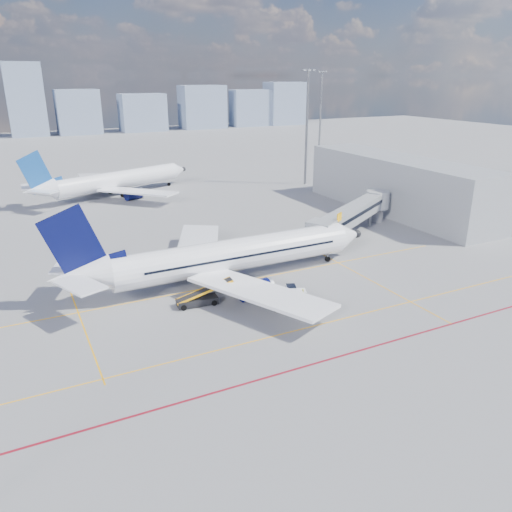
{
  "coord_description": "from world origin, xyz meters",
  "views": [
    {
      "loc": [
        -24.59,
        -43.9,
        24.05
      ],
      "look_at": [
        0.25,
        5.56,
        4.0
      ],
      "focal_mm": 35.0,
      "sensor_mm": 36.0,
      "label": 1
    }
  ],
  "objects_px": {
    "cargo_dolly": "(287,300)",
    "baggage_tug": "(294,293)",
    "second_aircraft": "(113,181)",
    "ramp_worker": "(303,296)",
    "belt_loader": "(199,299)",
    "main_aircraft": "(223,257)"
  },
  "relations": [
    {
      "from": "second_aircraft",
      "to": "ramp_worker",
      "type": "height_order",
      "value": "second_aircraft"
    },
    {
      "from": "baggage_tug",
      "to": "belt_loader",
      "type": "xyz_separation_m",
      "value": [
        -10.18,
        3.49,
        -0.15
      ]
    },
    {
      "from": "second_aircraft",
      "to": "cargo_dolly",
      "type": "height_order",
      "value": "second_aircraft"
    },
    {
      "from": "cargo_dolly",
      "to": "belt_loader",
      "type": "distance_m",
      "value": 9.87
    },
    {
      "from": "belt_loader",
      "to": "main_aircraft",
      "type": "bearing_deg",
      "value": 49.57
    },
    {
      "from": "cargo_dolly",
      "to": "baggage_tug",
      "type": "bearing_deg",
      "value": 67.68
    },
    {
      "from": "belt_loader",
      "to": "ramp_worker",
      "type": "distance_m",
      "value": 11.61
    },
    {
      "from": "second_aircraft",
      "to": "ramp_worker",
      "type": "bearing_deg",
      "value": -103.3
    },
    {
      "from": "belt_loader",
      "to": "baggage_tug",
      "type": "bearing_deg",
      "value": -13.22
    },
    {
      "from": "second_aircraft",
      "to": "ramp_worker",
      "type": "relative_size",
      "value": 21.98
    },
    {
      "from": "cargo_dolly",
      "to": "ramp_worker",
      "type": "relative_size",
      "value": 2.32
    },
    {
      "from": "main_aircraft",
      "to": "baggage_tug",
      "type": "distance_m",
      "value": 10.09
    },
    {
      "from": "main_aircraft",
      "to": "cargo_dolly",
      "type": "bearing_deg",
      "value": -72.67
    },
    {
      "from": "second_aircraft",
      "to": "baggage_tug",
      "type": "relative_size",
      "value": 12.99
    },
    {
      "from": "second_aircraft",
      "to": "baggage_tug",
      "type": "distance_m",
      "value": 62.16
    },
    {
      "from": "main_aircraft",
      "to": "ramp_worker",
      "type": "xyz_separation_m",
      "value": [
        5.5,
        -9.64,
        -2.37
      ]
    },
    {
      "from": "baggage_tug",
      "to": "cargo_dolly",
      "type": "xyz_separation_m",
      "value": [
        -1.83,
        -1.75,
        0.24
      ]
    },
    {
      "from": "main_aircraft",
      "to": "second_aircraft",
      "type": "height_order",
      "value": "main_aircraft"
    },
    {
      "from": "second_aircraft",
      "to": "cargo_dolly",
      "type": "distance_m",
      "value": 63.7
    },
    {
      "from": "cargo_dolly",
      "to": "belt_loader",
      "type": "bearing_deg",
      "value": 171.79
    },
    {
      "from": "baggage_tug",
      "to": "ramp_worker",
      "type": "relative_size",
      "value": 1.69
    },
    {
      "from": "main_aircraft",
      "to": "baggage_tug",
      "type": "relative_size",
      "value": 14.41
    }
  ]
}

